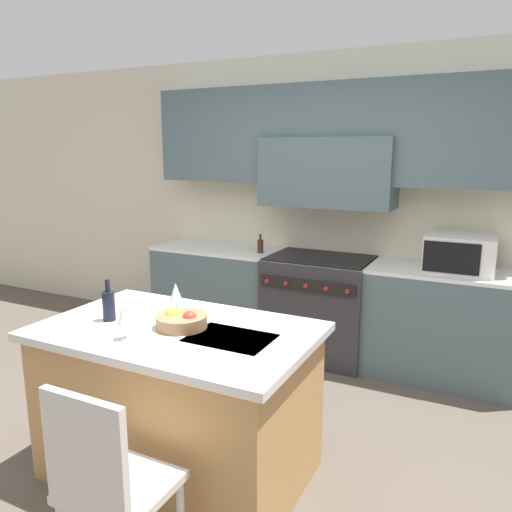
{
  "coord_description": "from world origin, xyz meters",
  "views": [
    {
      "loc": [
        1.41,
        -2.19,
        1.85
      ],
      "look_at": [
        -0.07,
        0.79,
        1.14
      ],
      "focal_mm": 35.0,
      "sensor_mm": 36.0,
      "label": 1
    }
  ],
  "objects_px": {
    "wine_bottle": "(109,305)",
    "wine_glass_near": "(124,315)",
    "wine_glass_far": "(176,293)",
    "range_stove": "(319,307)",
    "oil_bottle_on_counter": "(260,246)",
    "microwave": "(460,253)",
    "island_chair": "(107,481)",
    "fruit_bowl": "(181,320)"
  },
  "relations": [
    {
      "from": "wine_glass_near",
      "to": "oil_bottle_on_counter",
      "type": "height_order",
      "value": "oil_bottle_on_counter"
    },
    {
      "from": "fruit_bowl",
      "to": "range_stove",
      "type": "bearing_deg",
      "value": 86.24
    },
    {
      "from": "wine_bottle",
      "to": "wine_glass_near",
      "type": "bearing_deg",
      "value": -33.82
    },
    {
      "from": "range_stove",
      "to": "wine_glass_near",
      "type": "distance_m",
      "value": 2.31
    },
    {
      "from": "wine_glass_near",
      "to": "island_chair",
      "type": "bearing_deg",
      "value": -57.28
    },
    {
      "from": "island_chair",
      "to": "wine_bottle",
      "type": "relative_size",
      "value": 3.93
    },
    {
      "from": "range_stove",
      "to": "wine_bottle",
      "type": "height_order",
      "value": "wine_bottle"
    },
    {
      "from": "range_stove",
      "to": "microwave",
      "type": "relative_size",
      "value": 1.78
    },
    {
      "from": "wine_bottle",
      "to": "wine_glass_near",
      "type": "xyz_separation_m",
      "value": [
        0.28,
        -0.19,
        0.04
      ]
    },
    {
      "from": "oil_bottle_on_counter",
      "to": "range_stove",
      "type": "bearing_deg",
      "value": 4.75
    },
    {
      "from": "island_chair",
      "to": "wine_bottle",
      "type": "distance_m",
      "value": 1.07
    },
    {
      "from": "island_chair",
      "to": "oil_bottle_on_counter",
      "type": "xyz_separation_m",
      "value": [
        -0.64,
        2.73,
        0.44
      ]
    },
    {
      "from": "wine_glass_near",
      "to": "oil_bottle_on_counter",
      "type": "distance_m",
      "value": 2.19
    },
    {
      "from": "range_stove",
      "to": "microwave",
      "type": "bearing_deg",
      "value": 0.94
    },
    {
      "from": "fruit_bowl",
      "to": "microwave",
      "type": "bearing_deg",
      "value": 57.2
    },
    {
      "from": "island_chair",
      "to": "wine_bottle",
      "type": "height_order",
      "value": "wine_bottle"
    },
    {
      "from": "wine_glass_near",
      "to": "wine_glass_far",
      "type": "relative_size",
      "value": 1.0
    },
    {
      "from": "microwave",
      "to": "wine_glass_far",
      "type": "xyz_separation_m",
      "value": [
        -1.42,
        -1.8,
        -0.04
      ]
    },
    {
      "from": "island_chair",
      "to": "fruit_bowl",
      "type": "bearing_deg",
      "value": 103.45
    },
    {
      "from": "oil_bottle_on_counter",
      "to": "wine_glass_near",
      "type": "bearing_deg",
      "value": -82.63
    },
    {
      "from": "microwave",
      "to": "fruit_bowl",
      "type": "height_order",
      "value": "microwave"
    },
    {
      "from": "microwave",
      "to": "wine_glass_far",
      "type": "distance_m",
      "value": 2.29
    },
    {
      "from": "range_stove",
      "to": "fruit_bowl",
      "type": "distance_m",
      "value": 2.01
    },
    {
      "from": "island_chair",
      "to": "wine_glass_near",
      "type": "height_order",
      "value": "wine_glass_near"
    },
    {
      "from": "range_stove",
      "to": "oil_bottle_on_counter",
      "type": "bearing_deg",
      "value": -175.25
    },
    {
      "from": "island_chair",
      "to": "wine_glass_far",
      "type": "xyz_separation_m",
      "value": [
        -0.35,
        0.99,
        0.48
      ]
    },
    {
      "from": "island_chair",
      "to": "wine_glass_near",
      "type": "distance_m",
      "value": 0.82
    },
    {
      "from": "microwave",
      "to": "oil_bottle_on_counter",
      "type": "distance_m",
      "value": 1.71
    },
    {
      "from": "island_chair",
      "to": "oil_bottle_on_counter",
      "type": "bearing_deg",
      "value": 103.14
    },
    {
      "from": "wine_bottle",
      "to": "wine_glass_near",
      "type": "distance_m",
      "value": 0.34
    },
    {
      "from": "wine_bottle",
      "to": "range_stove",
      "type": "bearing_deg",
      "value": 74.52
    },
    {
      "from": "wine_bottle",
      "to": "wine_glass_far",
      "type": "xyz_separation_m",
      "value": [
        0.29,
        0.25,
        0.04
      ]
    },
    {
      "from": "wine_bottle",
      "to": "microwave",
      "type": "bearing_deg",
      "value": 50.35
    },
    {
      "from": "island_chair",
      "to": "wine_glass_far",
      "type": "relative_size",
      "value": 4.92
    },
    {
      "from": "microwave",
      "to": "oil_bottle_on_counter",
      "type": "xyz_separation_m",
      "value": [
        -1.71,
        -0.07,
        -0.08
      ]
    },
    {
      "from": "wine_glass_near",
      "to": "wine_glass_far",
      "type": "bearing_deg",
      "value": 88.95
    },
    {
      "from": "wine_bottle",
      "to": "oil_bottle_on_counter",
      "type": "relative_size",
      "value": 1.38
    },
    {
      "from": "island_chair",
      "to": "oil_bottle_on_counter",
      "type": "distance_m",
      "value": 2.84
    },
    {
      "from": "wine_bottle",
      "to": "fruit_bowl",
      "type": "distance_m",
      "value": 0.45
    },
    {
      "from": "wine_glass_far",
      "to": "range_stove",
      "type": "bearing_deg",
      "value": 81.14
    },
    {
      "from": "range_stove",
      "to": "wine_glass_near",
      "type": "bearing_deg",
      "value": -97.33
    },
    {
      "from": "range_stove",
      "to": "oil_bottle_on_counter",
      "type": "xyz_separation_m",
      "value": [
        -0.57,
        -0.05,
        0.52
      ]
    }
  ]
}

